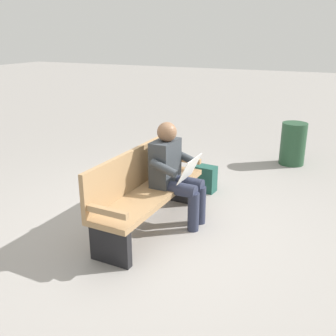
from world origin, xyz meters
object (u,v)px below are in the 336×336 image
(bench_near, at_px, (145,189))
(backpack, at_px, (206,179))
(trash_bin, at_px, (293,144))
(person_seated, at_px, (174,171))

(bench_near, relative_size, backpack, 4.97)
(backpack, bearing_deg, trash_bin, 151.95)
(backpack, xyz_separation_m, trash_bin, (-1.73, 0.92, 0.17))
(bench_near, bearing_deg, person_seated, 137.54)
(bench_near, xyz_separation_m, backpack, (-1.28, 0.26, -0.28))
(bench_near, relative_size, person_seated, 1.54)
(person_seated, bearing_deg, trash_bin, 162.98)
(bench_near, relative_size, trash_bin, 2.58)
(trash_bin, bearing_deg, backpack, -28.05)
(person_seated, distance_m, backpack, 1.12)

